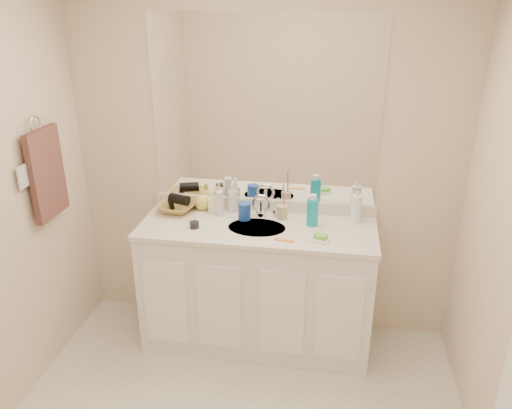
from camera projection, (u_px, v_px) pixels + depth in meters
The scene contains 25 objects.
wall_back at pixel (264, 165), 3.32m from camera, with size 2.60×0.02×2.40m, color beige.
vanity_cabinet at pixel (257, 287), 3.37m from camera, with size 1.50×0.55×0.85m, color white.
countertop at pixel (257, 228), 3.20m from camera, with size 1.52×0.57×0.03m, color white.
backsplash at pixel (263, 205), 3.42m from camera, with size 1.52×0.03×0.08m, color silver.
sink_basin at pixel (257, 229), 3.18m from camera, with size 0.37×0.37×0.02m, color beige.
faucet at pixel (261, 208), 3.32m from camera, with size 0.02×0.02×0.11m, color silver.
mirror at pixel (264, 112), 3.18m from camera, with size 1.48×0.01×1.20m, color white.
blue_mug at pixel (244, 211), 3.27m from camera, with size 0.08×0.08×0.11m, color #1742A3.
tan_cup at pixel (282, 212), 3.29m from camera, with size 0.07×0.07×0.09m, color #BFB286.
toothbrush at pixel (284, 198), 3.24m from camera, with size 0.01×0.01×0.20m, color #E53C8F.
mouthwash_bottle at pixel (312, 212), 3.18m from camera, with size 0.07×0.07×0.18m, color #0E93AB.
clear_pump_bottle at pixel (356, 208), 3.23m from camera, with size 0.07×0.07×0.18m, color white.
soap_dish at pixel (320, 239), 3.01m from camera, with size 0.11×0.09×0.01m, color white.
green_soap at pixel (321, 237), 3.00m from camera, with size 0.08×0.05×0.03m, color #6AD032.
orange_comb at pixel (285, 240), 3.01m from camera, with size 0.12×0.02×0.00m, color orange.
dark_jar at pixel (194, 225), 3.17m from camera, with size 0.06×0.06×0.04m, color black.
extra_white_bottle at pixel (220, 204), 3.32m from camera, with size 0.05×0.05×0.17m, color silver.
soap_bottle_white at pixel (232, 198), 3.39m from camera, with size 0.08×0.08×0.20m, color silver.
soap_bottle_cream at pixel (213, 201), 3.38m from camera, with size 0.07×0.07×0.15m, color #FAF0CB.
soap_bottle_yellow at pixel (203, 199), 3.42m from camera, with size 0.12×0.12×0.15m, color #E0D557.
wicker_basket at pixel (177, 207), 3.40m from camera, with size 0.25×0.25×0.06m, color olive.
hair_dryer at pixel (179, 199), 3.38m from camera, with size 0.07×0.07×0.14m, color black.
towel_ring at pixel (35, 125), 2.90m from camera, with size 0.11×0.11×0.01m, color silver.
hand_towel at pixel (47, 174), 3.01m from camera, with size 0.04×0.32×0.55m, color #3C2320.
switch_plate at pixel (23, 177), 2.82m from camera, with size 0.01×0.09×0.13m, color silver.
Camera 1 is at (0.46, -1.83, 2.25)m, focal length 35.00 mm.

